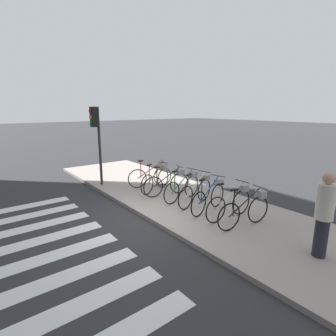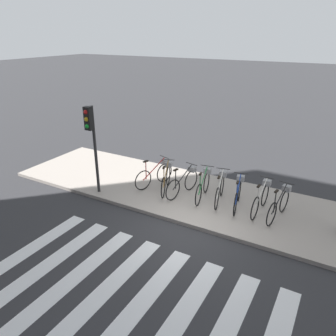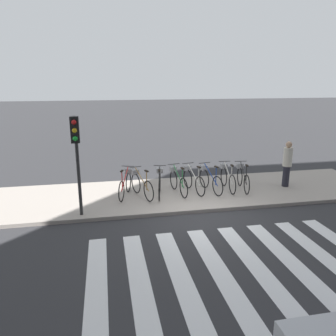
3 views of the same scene
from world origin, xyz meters
name	(u,v)px [view 2 (image 2 of 3)]	position (x,y,z in m)	size (l,w,h in m)	color
ground_plane	(187,227)	(0.00, 0.00, 0.00)	(120.00, 120.00, 0.00)	#2D2D30
sidewalk	(211,200)	(0.00, 1.82, 0.06)	(15.07, 3.63, 0.12)	#9E9389
parked_bicycle_0	(156,173)	(-2.18, 1.80, 0.58)	(0.66, 1.66, 1.06)	black
parked_bicycle_1	(166,178)	(-1.65, 1.64, 0.58)	(0.70, 1.65, 1.06)	black
parked_bicycle_2	(184,182)	(-0.97, 1.66, 0.58)	(0.51, 1.71, 1.06)	black
parked_bicycle_3	(203,185)	(-0.28, 1.76, 0.58)	(0.46, 1.72, 1.06)	black
parked_bicycle_4	(220,188)	(0.30, 1.80, 0.58)	(0.52, 1.71, 1.06)	black
parked_bicycle_5	(238,193)	(0.93, 1.73, 0.58)	(0.51, 1.71, 1.06)	black
parked_bicycle_6	(261,198)	(1.65, 1.80, 0.58)	(0.46, 1.74, 1.06)	black
parked_bicycle_7	(280,203)	(2.22, 1.70, 0.58)	(0.46, 1.72, 1.06)	black
traffic_light	(91,132)	(-3.65, 0.23, 2.32)	(0.24, 0.40, 3.04)	#2D2D2D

